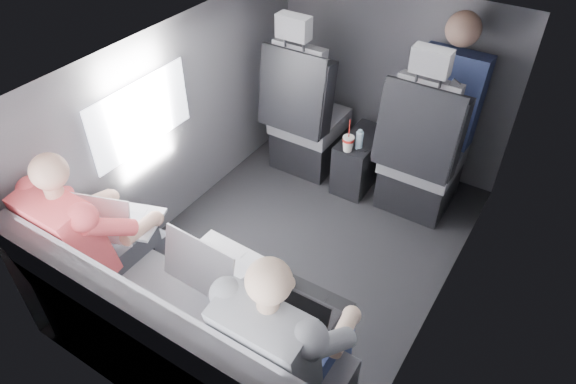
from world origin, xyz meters
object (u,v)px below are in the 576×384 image
Objects in this scene: passenger_rear_left at (95,237)px; passenger_front_right at (448,98)px; front_seat_right at (420,160)px; laptop_silver at (215,263)px; rear_bench at (182,343)px; laptop_white at (117,220)px; soda_cup at (348,143)px; front_seat_left at (306,122)px; laptop_black at (300,309)px; passenger_rear_right at (286,343)px; center_console at (360,160)px; water_bottle at (359,140)px.

passenger_front_right reaches higher than passenger_rear_left.
front_seat_right is 1.71m from laptop_silver.
passenger_front_right reaches higher than laptop_silver.
rear_bench is 0.72m from laptop_white.
passenger_front_right is (1.09, 2.06, 0.15)m from passenger_rear_left.
passenger_rear_left is at bearing -109.90° from soda_cup.
passenger_rear_left is (-1.06, -1.81, 0.21)m from front_seat_right.
front_seat_left is 3.41× the size of laptop_black.
passenger_rear_right is at bearing -79.29° from laptop_black.
laptop_black is (0.95, -1.65, 0.24)m from front_seat_left.
front_seat_right is 1.66m from laptop_black.
center_console is (0.45, 0.04, -0.20)m from front_seat_left.
water_bottle is 0.12× the size of passenger_rear_right.
laptop_black reaches higher than center_console.
laptop_black is at bearing 8.12° from passenger_rear_left.
center_console is 0.53× the size of passenger_front_right.
front_seat_left is 1.07× the size of passenger_rear_right.
soda_cup is 0.66× the size of laptop_black.
soda_cup is 1.59m from laptop_black.
laptop_black is at bearing -70.71° from soda_cup.
laptop_silver is at bearing -103.47° from passenger_front_right.
center_console is 0.41× the size of passenger_rear_left.
soda_cup is (-0.02, -0.20, 0.26)m from center_console.
passenger_front_right reaches higher than soda_cup.
passenger_front_right is at bearing 76.53° from laptop_silver.
passenger_rear_left is at bearing -108.40° from center_console.
laptop_black is (0.48, -0.01, -0.00)m from laptop_silver.
laptop_white is 1.16× the size of laptop_black.
laptop_silver is 0.48m from laptop_black.
front_seat_left and front_seat_right have the same top height.
soda_cup is at bearing -140.11° from passenger_front_right.
laptop_white is 0.47× the size of passenger_front_right.
laptop_black is at bearing 100.71° from passenger_rear_right.
passenger_rear_left is (-0.61, -1.85, 0.41)m from center_console.
front_seat_left is 1.96m from rear_bench.
rear_bench is 6.56× the size of soda_cup.
rear_bench is at bearing -103.31° from front_seat_right.
front_seat_left reaches higher than water_bottle.
center_console is 1.73m from laptop_silver.
center_console is 1.94m from rear_bench.
laptop_black is at bearing -73.39° from center_console.
front_seat_right is 1.82m from passenger_rear_right.
passenger_rear_left reaches higher than rear_bench.
laptop_white is 0.14m from passenger_rear_left.
front_seat_left is 1.39× the size of passenger_front_right.
water_bottle is at bearing 88.92° from rear_bench.
passenger_rear_right is (1.15, -0.00, 0.00)m from passenger_rear_left.
laptop_white is at bearing 158.59° from rear_bench.
passenger_rear_left is 2.34m from passenger_front_right.
water_bottle is 0.16× the size of passenger_front_right.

